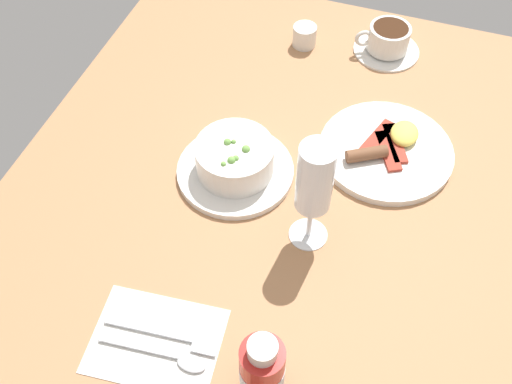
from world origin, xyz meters
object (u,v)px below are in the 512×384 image
at_px(creamer_jug, 305,36).
at_px(wine_glass, 315,182).
at_px(cutlery_setting, 159,342).
at_px(sauce_bottle_red, 262,373).
at_px(coffee_cup, 388,41).
at_px(breakfast_plate, 387,149).
at_px(porridge_bowl, 235,161).

xyz_separation_m(creamer_jug, wine_glass, (0.44, 0.13, 0.11)).
distance_m(cutlery_setting, sauce_bottle_red, 0.17).
relative_size(coffee_cup, wine_glass, 0.65).
xyz_separation_m(creamer_jug, breakfast_plate, (0.24, 0.22, -0.01)).
bearing_deg(sauce_bottle_red, wine_glass, -177.98).
relative_size(porridge_bowl, creamer_jug, 3.67).
bearing_deg(creamer_jug, coffee_cup, 101.59).
bearing_deg(coffee_cup, sauce_bottle_red, -1.47).
bearing_deg(sauce_bottle_red, coffee_cup, 178.53).
distance_m(creamer_jug, breakfast_plate, 0.32).
distance_m(cutlery_setting, creamer_jug, 0.68).
bearing_deg(coffee_cup, cutlery_setting, -13.76).
bearing_deg(wine_glass, creamer_jug, -163.26).
bearing_deg(coffee_cup, porridge_bowl, -24.20).
relative_size(cutlery_setting, wine_glass, 0.95).
bearing_deg(creamer_jug, wine_glass, 16.74).
bearing_deg(sauce_bottle_red, cutlery_setting, -96.84).
height_order(coffee_cup, creamer_jug, coffee_cup).
height_order(porridge_bowl, coffee_cup, porridge_bowl).
height_order(cutlery_setting, creamer_jug, creamer_jug).
xyz_separation_m(porridge_bowl, breakfast_plate, (-0.13, 0.23, -0.02)).
relative_size(porridge_bowl, breakfast_plate, 0.85).
bearing_deg(porridge_bowl, sauce_bottle_red, 25.30).
distance_m(wine_glass, sauce_bottle_red, 0.27).
bearing_deg(breakfast_plate, coffee_cup, -168.71).
bearing_deg(wine_glass, breakfast_plate, 158.51).
height_order(cutlery_setting, wine_glass, wine_glass).
xyz_separation_m(cutlery_setting, creamer_jug, (-0.68, 0.01, 0.02)).
relative_size(creamer_jug, breakfast_plate, 0.23).
height_order(coffee_cup, sauce_bottle_red, sauce_bottle_red).
relative_size(cutlery_setting, coffee_cup, 1.45).
height_order(porridge_bowl, cutlery_setting, porridge_bowl).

